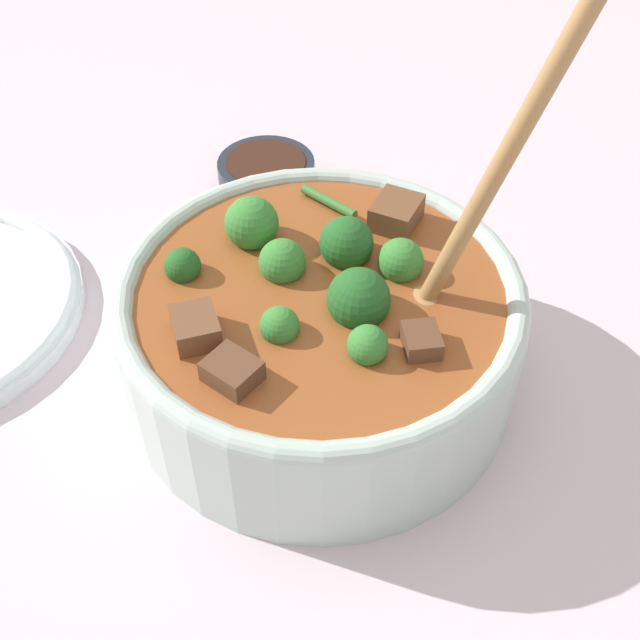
{
  "coord_description": "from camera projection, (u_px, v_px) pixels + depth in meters",
  "views": [
    {
      "loc": [
        -0.38,
        0.08,
        0.45
      ],
      "look_at": [
        0.0,
        0.0,
        0.06
      ],
      "focal_mm": 45.0,
      "sensor_mm": 36.0,
      "label": 1
    }
  ],
  "objects": [
    {
      "name": "condiment_bowl",
      "position": [
        265.0,
        174.0,
        0.74
      ],
      "size": [
        0.09,
        0.09,
        0.03
      ],
      "color": "#232833",
      "rests_on": "ground_plane"
    },
    {
      "name": "ground_plane",
      "position": [
        320.0,
        378.0,
        0.59
      ],
      "size": [
        4.0,
        4.0,
        0.0
      ],
      "primitive_type": "plane",
      "color": "silver"
    },
    {
      "name": "stew_bowl",
      "position": [
        320.0,
        326.0,
        0.55
      ],
      "size": [
        0.28,
        0.28,
        0.3
      ],
      "color": "#B2C6BC",
      "rests_on": "ground_plane"
    }
  ]
}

